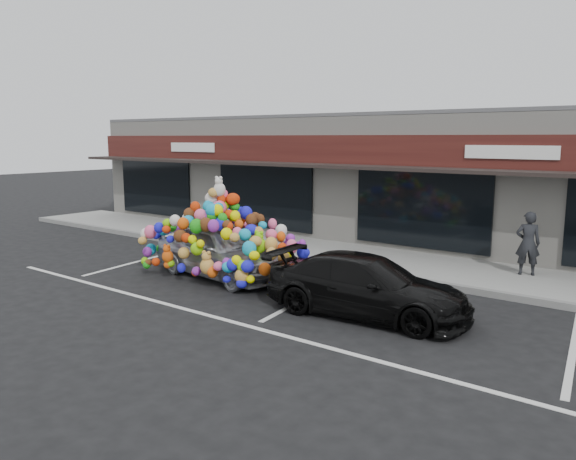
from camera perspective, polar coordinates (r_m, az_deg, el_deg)
The scene contains 11 objects.
ground at distance 14.42m, azimuth -7.17°, elevation -4.86°, with size 90.00×90.00×0.00m, color black.
shop_building at distance 20.88m, azimuth 9.25°, elevation 5.52°, with size 24.00×7.20×4.31m.
sidewalk at distance 17.40m, azimuth 2.11°, elevation -2.07°, with size 26.00×3.00×0.15m, color gray.
kerb at distance 16.22m, azimuth -0.97°, elevation -2.91°, with size 26.00×0.18×0.16m, color slate.
parking_stripe_left at distance 16.89m, azimuth -14.46°, elevation -2.96°, with size 0.12×4.40×0.01m, color silver.
parking_stripe_mid at distance 12.83m, azimuth 2.48°, elevation -6.57°, with size 0.12×4.40×0.01m, color silver.
parking_stripe_right at distance 10.84m, azimuth 27.01°, elevation -10.66°, with size 0.12×4.40×0.01m, color silver.
lane_line at distance 11.50m, azimuth -8.11°, elevation -8.57°, with size 14.00×0.12×0.01m, color silver.
toy_car at distance 14.36m, azimuth -6.77°, elevation -1.40°, with size 2.95×4.55×2.53m.
black_sedan at distance 11.34m, azimuth 8.00°, elevation -5.66°, with size 4.16×1.69×1.21m, color black.
pedestrian_a at distance 15.07m, azimuth 23.19°, elevation -1.25°, with size 0.58×0.38×1.60m, color #222228.
Camera 1 is at (9.85, -9.92, 3.53)m, focal length 35.00 mm.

